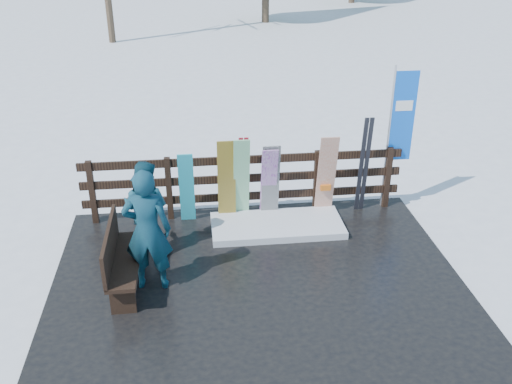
{
  "coord_description": "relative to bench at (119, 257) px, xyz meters",
  "views": [
    {
      "loc": [
        -0.83,
        -6.76,
        4.97
      ],
      "look_at": [
        0.07,
        1.0,
        1.1
      ],
      "focal_mm": 40.0,
      "sensor_mm": 36.0,
      "label": 1
    }
  ],
  "objects": [
    {
      "name": "snowboard_1",
      "position": [
        1.9,
        1.79,
        0.27
      ],
      "size": [
        0.27,
        0.35,
        1.56
      ],
      "primitive_type": "cube",
      "rotation": [
        0.2,
        0.0,
        0.0
      ],
      "color": "white",
      "rests_on": "deck"
    },
    {
      "name": "snow_patch",
      "position": [
        2.47,
        1.41,
        -0.46
      ],
      "size": [
        2.23,
        1.0,
        0.12
      ],
      "primitive_type": "cube",
      "color": "white",
      "rests_on": "deck"
    },
    {
      "name": "rental_flag",
      "position": [
        4.68,
        2.06,
        1.09
      ],
      "size": [
        0.45,
        0.04,
        2.6
      ],
      "color": "silver",
      "rests_on": "deck"
    },
    {
      "name": "deck",
      "position": [
        1.96,
        -0.19,
        -0.56
      ],
      "size": [
        6.0,
        5.0,
        0.08
      ],
      "primitive_type": "cube",
      "color": "black",
      "rests_on": "ground"
    },
    {
      "name": "ground",
      "position": [
        1.96,
        -0.19,
        -0.6
      ],
      "size": [
        700.0,
        700.0,
        0.0
      ],
      "primitive_type": "plane",
      "color": "white",
      "rests_on": "ground"
    },
    {
      "name": "ski_pair_b",
      "position": [
        4.05,
        1.86,
        0.39
      ],
      "size": [
        0.17,
        0.2,
        1.81
      ],
      "color": "black",
      "rests_on": "deck"
    },
    {
      "name": "snowboard_0",
      "position": [
        0.97,
        1.79,
        0.16
      ],
      "size": [
        0.25,
        0.29,
        1.35
      ],
      "primitive_type": "cube",
      "rotation": [
        0.2,
        0.0,
        0.0
      ],
      "color": "#2BB9CD",
      "rests_on": "deck"
    },
    {
      "name": "bench",
      "position": [
        0.0,
        0.0,
        0.0
      ],
      "size": [
        0.41,
        1.5,
        0.97
      ],
      "color": "black",
      "rests_on": "deck"
    },
    {
      "name": "snowboard_5",
      "position": [
        3.37,
        1.79,
        0.25
      ],
      "size": [
        0.32,
        0.29,
        1.53
      ],
      "primitive_type": "cube",
      "rotation": [
        0.17,
        0.0,
        0.0
      ],
      "color": "silver",
      "rests_on": "deck"
    },
    {
      "name": "fence",
      "position": [
        1.96,
        2.01,
        0.14
      ],
      "size": [
        5.6,
        0.1,
        1.15
      ],
      "color": "black",
      "rests_on": "deck"
    },
    {
      "name": "person_front",
      "position": [
        0.43,
        -0.0,
        0.4
      ],
      "size": [
        0.7,
        0.5,
        1.84
      ],
      "primitive_type": "imported",
      "rotation": [
        0.0,
        0.0,
        3.06
      ],
      "color": "#12515A",
      "rests_on": "deck"
    },
    {
      "name": "snowboard_2",
      "position": [
        1.65,
        1.79,
        0.25
      ],
      "size": [
        0.3,
        0.19,
        1.53
      ],
      "primitive_type": "cube",
      "rotation": [
        0.11,
        0.0,
        0.0
      ],
      "color": "yellow",
      "rests_on": "deck"
    },
    {
      "name": "snowboard_4",
      "position": [
        2.4,
        1.79,
        0.19
      ],
      "size": [
        0.3,
        0.25,
        1.41
      ],
      "primitive_type": "cube",
      "rotation": [
        0.16,
        0.0,
        0.0
      ],
      "color": "black",
      "rests_on": "deck"
    },
    {
      "name": "person_back",
      "position": [
        0.34,
        0.95,
        0.26
      ],
      "size": [
        0.93,
        0.84,
        1.55
      ],
      "primitive_type": "imported",
      "rotation": [
        0.0,
        0.0,
        2.72
      ],
      "color": "#124255",
      "rests_on": "deck"
    },
    {
      "name": "snowboard_3",
      "position": [
        2.37,
        1.79,
        0.17
      ],
      "size": [
        0.27,
        0.37,
        1.37
      ],
      "primitive_type": "cube",
      "rotation": [
        0.25,
        0.0,
        0.0
      ],
      "color": "silver",
      "rests_on": "deck"
    },
    {
      "name": "ski_pair_a",
      "position": [
        1.94,
        1.86,
        0.26
      ],
      "size": [
        0.16,
        0.2,
        1.55
      ],
      "color": "#B41626",
      "rests_on": "deck"
    }
  ]
}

